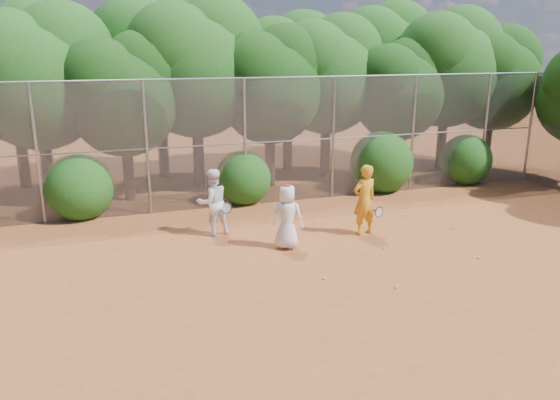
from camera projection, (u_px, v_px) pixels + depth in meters
name	position (u px, v px, depth m)	size (l,w,h in m)	color
ground	(356.00, 271.00, 12.41)	(80.00, 80.00, 0.00)	brown
fence_back	(272.00, 140.00, 17.30)	(20.05, 0.09, 4.03)	gray
tree_1	(38.00, 72.00, 16.98)	(4.64, 4.03, 6.35)	black
tree_2	(124.00, 90.00, 17.25)	(3.99, 3.47, 5.47)	black
tree_3	(196.00, 62.00, 18.71)	(4.89, 4.26, 6.70)	black
tree_4	(271.00, 81.00, 19.08)	(4.19, 3.64, 5.73)	black
tree_5	(328.00, 70.00, 20.49)	(4.51, 3.92, 6.17)	black
tree_6	(399.00, 86.00, 20.48)	(3.86, 3.36, 5.29)	black
tree_7	(449.00, 63.00, 21.57)	(4.77, 4.14, 6.53)	black
tree_8	(494.00, 75.00, 22.02)	(4.25, 3.70, 5.82)	black
tree_9	(13.00, 64.00, 18.74)	(4.83, 4.20, 6.62)	black
tree_10	(159.00, 54.00, 20.35)	(5.15, 4.48, 7.06)	black
tree_11	(289.00, 66.00, 21.62)	(4.64, 4.03, 6.35)	black
tree_12	(383.00, 56.00, 23.43)	(5.02, 4.37, 6.88)	black
bush_0	(79.00, 184.00, 16.09)	(2.00, 2.00, 2.00)	#154711
bush_1	(243.00, 175.00, 17.62)	(1.80, 1.80, 1.80)	#154711
bush_2	(382.00, 160.00, 19.07)	(2.20, 2.20, 2.20)	#154711
bush_3	(466.00, 158.00, 20.17)	(1.90, 1.90, 1.90)	#154711
player_yellow	(364.00, 200.00, 14.60)	(0.88, 0.58, 1.93)	orange
player_teen	(287.00, 216.00, 13.62)	(0.96, 0.89, 1.68)	white
player_white	(213.00, 202.00, 14.61)	(1.00, 0.85, 1.81)	white
ball_0	(384.00, 248.00, 13.76)	(0.07, 0.07, 0.07)	#BDE028
ball_1	(452.00, 228.00, 15.25)	(0.07, 0.07, 0.07)	#BDE028
ball_2	(396.00, 287.00, 11.52)	(0.07, 0.07, 0.07)	#BDE028
ball_3	(479.00, 258.00, 13.10)	(0.07, 0.07, 0.07)	#BDE028
ball_4	(324.00, 278.00, 11.95)	(0.07, 0.07, 0.07)	#BDE028
ball_5	(404.00, 215.00, 16.38)	(0.07, 0.07, 0.07)	#BDE028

